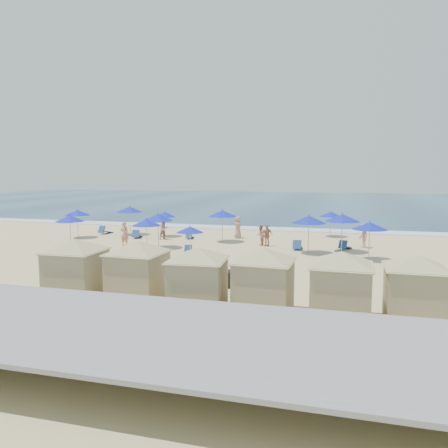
{
  "coord_description": "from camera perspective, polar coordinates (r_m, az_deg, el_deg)",
  "views": [
    {
      "loc": [
        8.03,
        -25.47,
        5.35
      ],
      "look_at": [
        0.3,
        3.0,
        1.88
      ],
      "focal_mm": 35.0,
      "sensor_mm": 36.0,
      "label": 1
    }
  ],
  "objects": [
    {
      "name": "umbrella_1",
      "position": [
        33.39,
        -19.49,
        0.69
      ],
      "size": [
        2.1,
        2.1,
        2.39
      ],
      "color": "#A5A8AD",
      "rests_on": "ground"
    },
    {
      "name": "beach_chair_1",
      "position": [
        36.58,
        -11.31,
        -1.43
      ],
      "size": [
        0.87,
        1.43,
        0.74
      ],
      "color": "navy",
      "rests_on": "ground"
    },
    {
      "name": "ground",
      "position": [
        27.24,
        -2.27,
        -4.63
      ],
      "size": [
        160.0,
        160.0,
        0.0
      ],
      "primitive_type": "plane",
      "color": "#D7C188",
      "rests_on": "ground"
    },
    {
      "name": "umbrella_9",
      "position": [
        37.65,
        13.8,
        1.26
      ],
      "size": [
        1.93,
        1.93,
        2.19
      ],
      "color": "#A5A8AD",
      "rests_on": "ground"
    },
    {
      "name": "cabana_0",
      "position": [
        19.56,
        -18.81,
        -4.63
      ],
      "size": [
        4.53,
        4.53,
        2.84
      ],
      "color": "tan",
      "rests_on": "ground"
    },
    {
      "name": "umbrella_2",
      "position": [
        38.57,
        -12.22,
        1.89
      ],
      "size": [
        2.24,
        2.24,
        2.55
      ],
      "color": "#A5A8AD",
      "rests_on": "ground"
    },
    {
      "name": "beachgoer_5",
      "position": [
        32.39,
        4.77,
        -1.43
      ],
      "size": [
        0.63,
        0.79,
        1.56
      ],
      "primitive_type": "imported",
      "rotation": [
        0.0,
        0.0,
        4.76
      ],
      "color": "tan",
      "rests_on": "ground"
    },
    {
      "name": "surf_line",
      "position": [
        42.09,
        4.07,
        -0.56
      ],
      "size": [
        160.0,
        2.5,
        0.08
      ],
      "primitive_type": "cube",
      "color": "white",
      "rests_on": "ground"
    },
    {
      "name": "cabana_4",
      "position": [
        16.33,
        15.04,
        -6.74
      ],
      "size": [
        4.5,
        4.5,
        2.82
      ],
      "color": "tan",
      "rests_on": "ground"
    },
    {
      "name": "trash_bin",
      "position": [
        20.72,
        1.21,
        -7.17
      ],
      "size": [
        1.01,
        1.01,
        0.76
      ],
      "primitive_type": "cube",
      "rotation": [
        0.0,
        0.0,
        0.42
      ],
      "color": "black",
      "rests_on": "ground"
    },
    {
      "name": "umbrella_8",
      "position": [
        29.39,
        11.01,
        0.58
      ],
      "size": [
        2.31,
        2.31,
        2.63
      ],
      "color": "#A5A8AD",
      "rests_on": "ground"
    },
    {
      "name": "umbrella_11",
      "position": [
        28.09,
        18.5,
        -0.23
      ],
      "size": [
        2.16,
        2.16,
        2.45
      ],
      "color": "#A5A8AD",
      "rests_on": "ground"
    },
    {
      "name": "beachgoer_4",
      "position": [
        35.87,
        1.81,
        -0.42
      ],
      "size": [
        0.85,
        1.03,
        1.81
      ],
      "primitive_type": "imported",
      "rotation": [
        0.0,
        0.0,
        1.94
      ],
      "color": "tan",
      "rests_on": "ground"
    },
    {
      "name": "umbrella_4",
      "position": [
        37.02,
        -7.74,
        1.25
      ],
      "size": [
        1.89,
        1.89,
        2.15
      ],
      "color": "#A5A8AD",
      "rests_on": "ground"
    },
    {
      "name": "ocean",
      "position": [
        81.05,
        9.49,
        2.85
      ],
      "size": [
        160.0,
        80.0,
        0.06
      ],
      "primitive_type": "cube",
      "color": "navy",
      "rests_on": "ground"
    },
    {
      "name": "cabana_2",
      "position": [
        16.97,
        -3.45,
        -6.13
      ],
      "size": [
        4.39,
        4.39,
        2.76
      ],
      "color": "tan",
      "rests_on": "ground"
    },
    {
      "name": "beachgoer_3",
      "position": [
        32.83,
        17.72,
        -1.48
      ],
      "size": [
        0.96,
        1.26,
        1.72
      ],
      "primitive_type": "imported",
      "rotation": [
        0.0,
        0.0,
        5.04
      ],
      "color": "tan",
      "rests_on": "ground"
    },
    {
      "name": "cabana_3",
      "position": [
        16.65,
        5.21,
        -6.33
      ],
      "size": [
        4.46,
        4.46,
        2.8
      ],
      "color": "tan",
      "rests_on": "ground"
    },
    {
      "name": "beach_chair_2",
      "position": [
        35.63,
        -4.52,
        -1.6
      ],
      "size": [
        0.67,
        1.21,
        0.63
      ],
      "color": "navy",
      "rests_on": "ground"
    },
    {
      "name": "cabana_5",
      "position": [
        17.04,
        23.73,
        -6.72
      ],
      "size": [
        4.34,
        4.34,
        2.72
      ],
      "color": "tan",
      "rests_on": "ground"
    },
    {
      "name": "umbrella_5",
      "position": [
        31.34,
        -8.61,
        0.88
      ],
      "size": [
        2.24,
        2.24,
        2.55
      ],
      "color": "#A5A8AD",
      "rests_on": "ground"
    },
    {
      "name": "beach_chair_0",
      "position": [
        39.81,
        -15.33,
        -0.87
      ],
      "size": [
        0.88,
        1.49,
        0.77
      ],
      "color": "navy",
      "rests_on": "ground"
    },
    {
      "name": "cabana_1",
      "position": [
        18.52,
        -11.22,
        -5.05
      ],
      "size": [
        4.49,
        4.49,
        2.82
      ],
      "color": "tan",
      "rests_on": "ground"
    },
    {
      "name": "beach_chair_5",
      "position": [
        31.76,
        15.47,
        -2.79
      ],
      "size": [
        0.98,
        1.39,
        0.7
      ],
      "color": "navy",
      "rests_on": "ground"
    },
    {
      "name": "seawall",
      "position": [
        15.17,
        -18.09,
        -11.68
      ],
      "size": [
        160.0,
        6.1,
        1.22
      ],
      "color": "gray",
      "rests_on": "ground"
    },
    {
      "name": "beachgoer_1",
      "position": [
        35.46,
        -7.84,
        -0.64
      ],
      "size": [
        1.0,
        1.05,
        1.71
      ],
      "primitive_type": "imported",
      "rotation": [
        0.0,
        0.0,
        0.99
      ],
      "color": "tan",
      "rests_on": "ground"
    },
    {
      "name": "beachgoer_2",
      "position": [
        32.05,
        5.64,
        -1.48
      ],
      "size": [
        0.95,
        0.95,
        1.61
      ],
      "primitive_type": "imported",
      "rotation": [
        0.0,
        0.0,
        3.93
      ],
      "color": "tan",
      "rests_on": "ground"
    },
    {
      "name": "beachgoer_0",
      "position": [
        32.69,
        -12.86,
        -1.27
      ],
      "size": [
        0.7,
        0.49,
        1.82
      ],
      "primitive_type": "imported",
      "rotation": [
        0.0,
        0.0,
        3.06
      ],
      "color": "tan",
      "rests_on": "ground"
    },
    {
      "name": "umbrella_3",
      "position": [
        29.97,
        -10.1,
        0.19
      ],
      "size": [
        2.03,
        2.03,
        2.31
      ],
      "color": "#A5A8AD",
      "rests_on": "ground"
    },
    {
      "name": "beach_chair_3",
      "position": [
        29.3,
        -4.57,
        -3.41
      ],
      "size": [
        0.63,
        1.18,
        0.62
      ],
      "color": "navy",
      "rests_on": "ground"
    },
    {
      "name": "umbrella_10",
      "position": [
        30.5,
        15.2,
        0.78
      ],
      "size": [
        2.36,
        2.36,
        2.68
      ],
      "color": "#A5A8AD",
      "rests_on": "ground"
    },
    {
      "name": "beach_chair_4",
      "position": [
        30.93,
        9.57,
        -2.87
      ],
      "size": [
        0.6,
        1.34,
        0.74
      ],
      "color": "navy",
      "rests_on": "ground"
    },
    {
      "name": "umbrella_6",
      "position": [
        27.82,
        -4.46,
        -0.71
      ],
      "size": [
        1.79,
        1.79,
        2.04
      ],
      "color": "#A5A8AD",
      "rests_on": "ground"
    },
    {
      "name": "umbrella_7",
      "position": [
        33.75,
        -0.22,
        1.39
      ],
      "size": [
        2.25,
        2.25,
        2.57
      ],
      "color": "#A5A8AD",
      "rests_on": "ground"
    },
    {
      "name": "umbrella_0",
      "position": [
        37.88,
        -18.62,
        1.42
      ],
      "size": [
        2.12,
        2.12,
        2.41
      ],
      "color": "#A5A8AD",
      "rests_on": "ground"
    }
  ]
}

